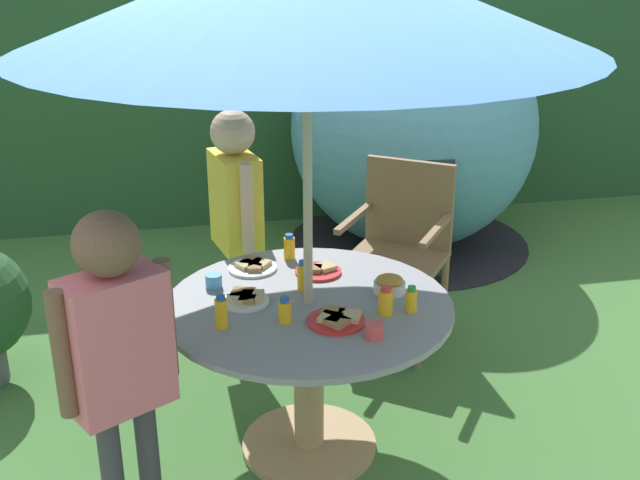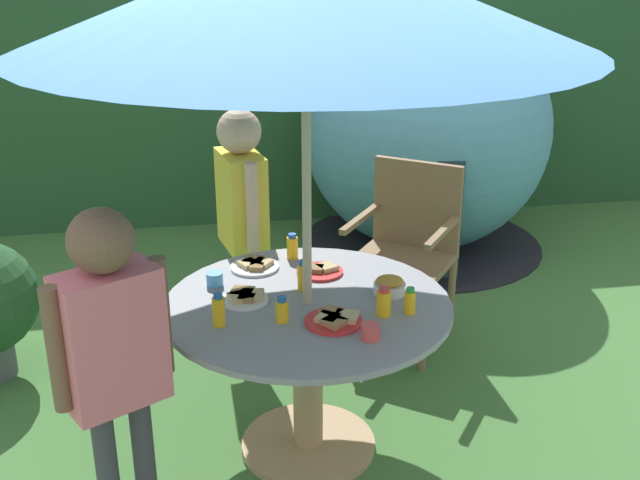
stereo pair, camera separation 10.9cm
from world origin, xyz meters
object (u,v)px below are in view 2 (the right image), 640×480
(garden_table, at_px, (308,347))
(cup_near, at_px, (370,332))
(plate_back_edge, at_px, (334,319))
(plate_center_front, at_px, (245,297))
(dome_tent, at_px, (426,132))
(plate_near_right, at_px, (320,270))
(snack_bowl, at_px, (390,286))
(juice_bottle_mid_right, at_px, (282,310))
(plate_front_edge, at_px, (255,265))
(child_in_yellow_shirt, at_px, (242,201))
(juice_bottle_far_left, at_px, (219,311))
(juice_bottle_near_left, at_px, (410,301))
(juice_bottle_far_right, at_px, (384,302))
(juice_bottle_mid_left, at_px, (304,276))
(child_in_pink_shirt, at_px, (112,339))
(cup_far, at_px, (215,279))
(juice_bottle_center_back, at_px, (291,247))
(wooden_chair, at_px, (407,243))

(garden_table, height_order, cup_near, cup_near)
(plate_back_edge, xyz_separation_m, plate_center_front, (-0.32, 0.25, 0.00))
(dome_tent, bearing_deg, plate_near_right, -101.75)
(snack_bowl, height_order, juice_bottle_mid_right, juice_bottle_mid_right)
(snack_bowl, bearing_deg, plate_front_edge, 146.34)
(plate_back_edge, relative_size, juice_bottle_mid_right, 2.17)
(plate_back_edge, xyz_separation_m, plate_front_edge, (-0.25, 0.57, -0.00))
(child_in_yellow_shirt, relative_size, plate_back_edge, 5.77)
(plate_front_edge, xyz_separation_m, juice_bottle_far_left, (-0.18, -0.52, 0.05))
(juice_bottle_near_left, height_order, juice_bottle_far_right, juice_bottle_far_right)
(plate_center_front, height_order, juice_bottle_mid_left, juice_bottle_mid_left)
(juice_bottle_far_right, bearing_deg, juice_bottle_mid_right, 178.07)
(child_in_pink_shirt, bearing_deg, plate_back_edge, -14.19)
(plate_near_right, bearing_deg, juice_bottle_mid_right, -117.18)
(juice_bottle_far_left, bearing_deg, juice_bottle_far_right, -1.75)
(child_in_pink_shirt, xyz_separation_m, plate_front_edge, (0.54, 0.78, -0.11))
(plate_center_front, xyz_separation_m, cup_far, (-0.11, 0.17, 0.01))
(snack_bowl, bearing_deg, child_in_yellow_shirt, 120.85)
(dome_tent, relative_size, cup_near, 30.14)
(juice_bottle_far_left, bearing_deg, juice_bottle_center_back, 59.68)
(child_in_yellow_shirt, xyz_separation_m, juice_bottle_far_left, (-0.16, -1.07, -0.07))
(wooden_chair, bearing_deg, juice_bottle_far_right, -74.20)
(plate_back_edge, bearing_deg, cup_near, -53.55)
(garden_table, distance_m, juice_bottle_near_left, 0.48)
(juice_bottle_mid_right, bearing_deg, juice_bottle_far_right, -1.93)
(wooden_chair, distance_m, juice_bottle_mid_right, 1.35)
(dome_tent, xyz_separation_m, cup_far, (-1.51, -1.99, -0.10))
(dome_tent, height_order, juice_bottle_far_left, dome_tent)
(snack_bowl, distance_m, cup_near, 0.40)
(dome_tent, distance_m, cup_far, 2.50)
(juice_bottle_near_left, height_order, juice_bottle_mid_left, juice_bottle_mid_left)
(child_in_yellow_shirt, bearing_deg, juice_bottle_center_back, 10.17)
(juice_bottle_mid_left, distance_m, cup_near, 0.49)
(juice_bottle_mid_left, bearing_deg, plate_back_edge, -76.71)
(plate_center_front, distance_m, juice_bottle_mid_left, 0.26)
(garden_table, bearing_deg, snack_bowl, 4.74)
(child_in_pink_shirt, height_order, juice_bottle_mid_left, child_in_pink_shirt)
(plate_center_front, height_order, juice_bottle_near_left, juice_bottle_near_left)
(cup_far, bearing_deg, juice_bottle_mid_left, -15.79)
(child_in_pink_shirt, height_order, plate_back_edge, child_in_pink_shirt)
(juice_bottle_near_left, relative_size, juice_bottle_far_right, 0.91)
(garden_table, relative_size, child_in_pink_shirt, 0.91)
(child_in_yellow_shirt, bearing_deg, dome_tent, 121.87)
(plate_center_front, distance_m, juice_bottle_mid_right, 0.24)
(juice_bottle_mid_right, distance_m, cup_far, 0.44)
(dome_tent, bearing_deg, juice_bottle_mid_right, -101.52)
(juice_bottle_mid_left, bearing_deg, dome_tent, 61.31)
(wooden_chair, height_order, plate_back_edge, wooden_chair)
(wooden_chair, distance_m, child_in_yellow_shirt, 0.91)
(juice_bottle_far_right, xyz_separation_m, juice_bottle_mid_left, (-0.27, 0.28, 0.01))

